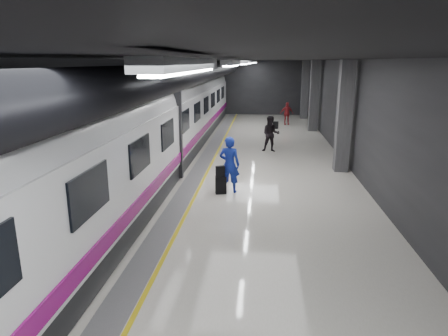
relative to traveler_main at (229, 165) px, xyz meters
name	(u,v)px	position (x,y,z in m)	size (l,w,h in m)	color
ground	(228,181)	(-0.17, 1.24, -0.98)	(40.00, 40.00, 0.00)	silver
platform_hall	(223,85)	(-0.45, 2.20, 2.56)	(10.02, 40.02, 4.51)	black
train	(142,126)	(-3.41, 1.24, 1.09)	(3.05, 38.00, 4.05)	black
traveler_main	(229,165)	(0.00, 0.00, 0.00)	(0.71, 0.47, 1.96)	#1B22CD
suitcase_main	(221,185)	(-0.28, -0.23, -0.68)	(0.37, 0.23, 0.60)	black
shoulder_bag	(220,172)	(-0.29, -0.26, -0.19)	(0.29, 0.16, 0.39)	black
traveler_far_a	(271,134)	(1.54, 6.62, -0.08)	(0.87, 0.68, 1.80)	black
traveler_far_b	(287,113)	(2.83, 15.72, -0.18)	(0.94, 0.39, 1.61)	maroon
suitcase_far	(276,125)	(2.00, 13.85, -0.74)	(0.33, 0.21, 0.49)	black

